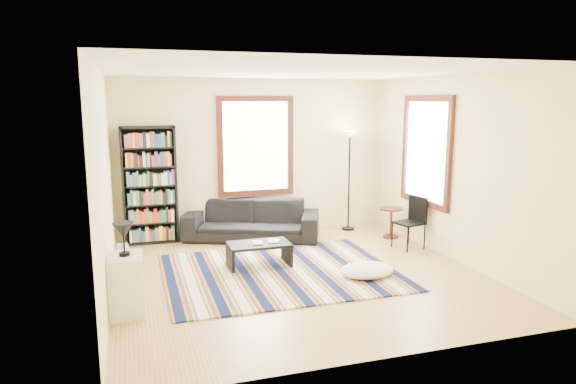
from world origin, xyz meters
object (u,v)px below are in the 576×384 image
object	(u,v)px
coffee_table	(259,255)
floor_cushion	(367,270)
white_cabinet	(126,285)
dog	(124,257)
floor_lamp	(349,181)
side_table	(391,223)
bookshelf	(150,185)
folding_chair	(409,223)
sofa	(252,220)

from	to	relation	value
coffee_table	floor_cushion	size ratio (longest dim) A/B	1.17
white_cabinet	dog	size ratio (longest dim) A/B	1.42
floor_cushion	floor_lamp	bearing A→B (deg)	71.79
side_table	white_cabinet	distance (m)	4.96
side_table	white_cabinet	size ratio (longest dim) A/B	0.77
bookshelf	folding_chair	bearing A→B (deg)	-21.72
coffee_table	floor_lamp	size ratio (longest dim) A/B	0.48
bookshelf	side_table	xyz separation A→B (m)	(4.09, -0.92, -0.73)
floor_cushion	sofa	bearing A→B (deg)	113.89
coffee_table	floor_cushion	bearing A→B (deg)	-33.46
sofa	coffee_table	bearing A→B (deg)	-77.47
coffee_table	dog	world-z (taller)	dog
floor_cushion	dog	distance (m)	3.40
floor_cushion	folding_chair	distance (m)	1.69
floor_cushion	floor_lamp	distance (m)	2.77
floor_cushion	white_cabinet	xyz separation A→B (m)	(-3.18, -0.34, 0.25)
coffee_table	bookshelf	bearing A→B (deg)	128.75
coffee_table	folding_chair	bearing A→B (deg)	4.30
white_cabinet	folding_chair	bearing A→B (deg)	18.62
floor_cushion	white_cabinet	distance (m)	3.21
folding_chair	white_cabinet	bearing A→B (deg)	-176.95
floor_cushion	side_table	bearing A→B (deg)	53.09
sofa	floor_cushion	xyz separation A→B (m)	(1.07, -2.41, -0.25)
white_cabinet	sofa	bearing A→B (deg)	53.48
coffee_table	floor_cushion	distance (m)	1.59
coffee_table	white_cabinet	xyz separation A→B (m)	(-1.86, -1.21, 0.17)
coffee_table	floor_lamp	world-z (taller)	floor_lamp
dog	sofa	bearing A→B (deg)	38.08
floor_lamp	folding_chair	size ratio (longest dim) A/B	2.16
bookshelf	coffee_table	bearing A→B (deg)	-51.25
sofa	bookshelf	distance (m)	1.85
side_table	folding_chair	bearing A→B (deg)	-94.16
floor_lamp	side_table	world-z (taller)	floor_lamp
bookshelf	side_table	bearing A→B (deg)	-12.70
sofa	bookshelf	xyz separation A→B (m)	(-1.70, 0.27, 0.66)
sofa	white_cabinet	xyz separation A→B (m)	(-2.11, -2.75, 0.01)
sofa	floor_cushion	bearing A→B (deg)	-44.10
coffee_table	folding_chair	distance (m)	2.61
floor_cushion	dog	size ratio (longest dim) A/B	1.56
floor_lamp	side_table	bearing A→B (deg)	-56.70
sofa	side_table	world-z (taller)	sofa
side_table	dog	world-z (taller)	side_table
coffee_table	sofa	bearing A→B (deg)	80.52
side_table	white_cabinet	xyz separation A→B (m)	(-4.50, -2.09, 0.08)
bookshelf	floor_lamp	world-z (taller)	bookshelf
floor_cushion	dog	xyz separation A→B (m)	(-3.22, 1.10, 0.15)
floor_lamp	white_cabinet	bearing A→B (deg)	-144.61
sofa	dog	world-z (taller)	sofa
bookshelf	floor_cushion	distance (m)	3.96
coffee_table	white_cabinet	bearing A→B (deg)	-146.88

